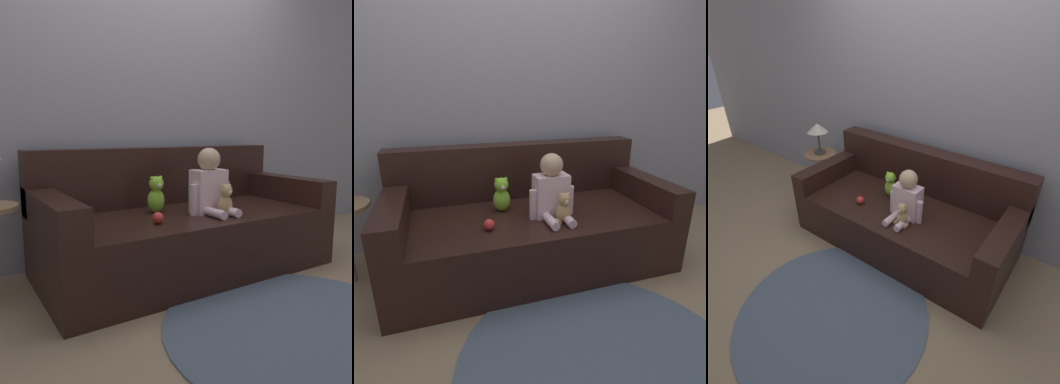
{
  "view_description": "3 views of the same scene",
  "coord_description": "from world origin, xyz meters",
  "views": [
    {
      "loc": [
        -1.38,
        -2.07,
        0.94
      ],
      "look_at": [
        -0.1,
        -0.03,
        0.56
      ],
      "focal_mm": 35.0,
      "sensor_mm": 36.0,
      "label": 1
    },
    {
      "loc": [
        -0.6,
        -1.86,
        1.24
      ],
      "look_at": [
        -0.01,
        0.01,
        0.55
      ],
      "focal_mm": 28.0,
      "sensor_mm": 36.0,
      "label": 2
    },
    {
      "loc": [
        1.2,
        -1.89,
        1.92
      ],
      "look_at": [
        -0.12,
        -0.14,
        0.58
      ],
      "focal_mm": 28.0,
      "sensor_mm": 36.0,
      "label": 3
    }
  ],
  "objects": [
    {
      "name": "toy_ball",
      "position": [
        -0.34,
        -0.21,
        0.45
      ],
      "size": [
        0.07,
        0.07,
        0.07
      ],
      "color": "red",
      "rests_on": "couch"
    },
    {
      "name": "teddy_bear_brown",
      "position": [
        0.14,
        -0.24,
        0.51
      ],
      "size": [
        0.12,
        0.09,
        0.2
      ],
      "color": "tan",
      "rests_on": "couch"
    },
    {
      "name": "person_baby",
      "position": [
        0.1,
        -0.12,
        0.59
      ],
      "size": [
        0.31,
        0.32,
        0.43
      ],
      "color": "silver",
      "rests_on": "couch"
    },
    {
      "name": "wall_back",
      "position": [
        0.0,
        0.54,
        1.3
      ],
      "size": [
        8.0,
        0.05,
        2.6
      ],
      "color": "#93939E",
      "rests_on": "ground_plane"
    },
    {
      "name": "ground_plane",
      "position": [
        0.0,
        0.0,
        0.0
      ],
      "size": [
        12.0,
        12.0,
        0.0
      ],
      "primitive_type": "plane",
      "color": "#9E8460"
    },
    {
      "name": "couch",
      "position": [
        0.0,
        0.06,
        0.29
      ],
      "size": [
        1.95,
        0.9,
        0.83
      ],
      "color": "black",
      "rests_on": "ground_plane"
    },
    {
      "name": "plush_toy_side",
      "position": [
        -0.2,
        0.07,
        0.53
      ],
      "size": [
        0.12,
        0.11,
        0.25
      ],
      "color": "#8CD133",
      "rests_on": "couch"
    },
    {
      "name": "floor_rug",
      "position": [
        0.05,
        -0.98,
        0.01
      ],
      "size": [
        1.4,
        1.4,
        0.01
      ],
      "color": "slate",
      "rests_on": "ground_plane"
    }
  ]
}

